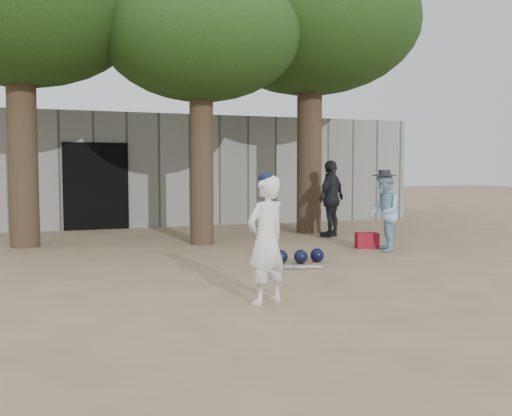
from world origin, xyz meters
name	(u,v)px	position (x,y,z in m)	size (l,w,h in m)	color
ground	(240,285)	(0.00, 0.00, 0.00)	(70.00, 70.00, 0.00)	#937C5E
boy_player	(266,240)	(-0.04, -1.08, 0.74)	(0.54, 0.35, 1.47)	white
spectator_blue	(384,213)	(3.52, 2.00, 0.73)	(0.71, 0.55, 1.45)	#92BEE1
spectator_dark	(331,199)	(3.67, 4.39, 0.87)	(1.02, 0.42, 1.74)	black
red_bag	(367,240)	(3.46, 2.49, 0.15)	(0.42, 0.32, 0.30)	maroon
back_building	(130,170)	(0.00, 10.33, 1.50)	(16.00, 5.24, 3.00)	gray
helmet_row	(300,256)	(1.48, 1.31, 0.11)	(0.87, 0.31, 0.23)	black
bat_pile	(285,266)	(1.07, 0.98, 0.03)	(0.92, 0.73, 0.06)	silver
tree_row	(197,22)	(0.74, 5.02, 4.69)	(11.40, 5.80, 6.69)	brown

